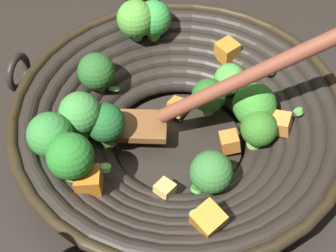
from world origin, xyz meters
name	(u,v)px	position (x,y,z in m)	size (l,w,h in m)	color
ground_plane	(179,146)	(0.00, 0.00, 0.00)	(4.00, 4.00, 0.00)	#28231E
wok	(177,120)	(0.00, 0.00, 0.05)	(0.43, 0.46, 0.23)	black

